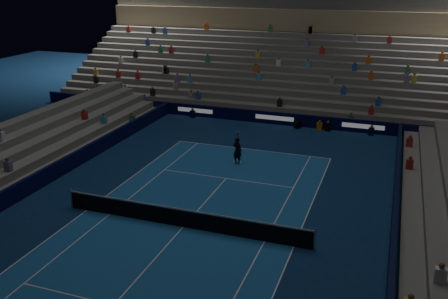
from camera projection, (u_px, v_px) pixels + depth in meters
name	position (u px, v px, depth m)	size (l,w,h in m)	color
ground	(183.00, 227.00, 24.17)	(90.00, 90.00, 0.00)	#0D264E
court_surface	(183.00, 227.00, 24.17)	(10.97, 23.77, 0.01)	#1B5699
sponsor_barrier_far	(275.00, 118.00, 40.42)	(44.00, 0.25, 1.00)	black
sponsor_barrier_east	(392.00, 254.00, 20.96)	(0.25, 37.00, 1.00)	black
sponsor_barrier_west	(20.00, 190.00, 27.04)	(0.25, 37.00, 1.00)	#080932
grandstand_main	(299.00, 64.00, 47.78)	(44.00, 15.20, 11.20)	#62615D
tennis_net	(183.00, 218.00, 24.00)	(12.90, 0.10, 1.10)	#B2B2B7
tennis_player	(237.00, 150.00, 31.92)	(0.65, 0.43, 1.78)	black
broadcast_camera	(297.00, 124.00, 39.44)	(0.51, 0.90, 0.55)	black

